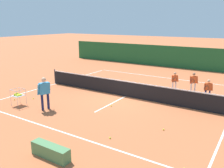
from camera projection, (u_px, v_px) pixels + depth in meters
The scene contains 18 objects.
ground_plane at pixel (125, 96), 14.57m from camera, with size 120.00×120.00×0.00m, color #BC6038.
line_baseline_near at pixel (58, 131), 9.97m from camera, with size 11.67×0.08×0.01m, color white.
line_baseline_far at pixel (162, 77), 19.55m from camera, with size 11.67×0.08×0.01m, color white.
line_sideline_west at pixel (57, 83), 17.62m from camera, with size 0.08×11.76×0.01m, color white.
line_service_center at pixel (125, 96), 14.57m from camera, with size 0.08×6.30×0.01m, color white.
tennis_net at pixel (126, 88), 14.44m from camera, with size 11.98×0.08×1.05m.
instructor at pixel (44, 90), 12.16m from camera, with size 0.46×0.84×1.70m.
student_0 at pixel (175, 80), 15.67m from camera, with size 0.42×0.68×1.22m.
student_1 at pixel (193, 81), 15.11m from camera, with size 0.51×0.66×1.31m.
student_2 at pixel (208, 88), 13.67m from camera, with size 0.50×0.62×1.23m.
ball_cart at pixel (18, 95), 12.90m from camera, with size 0.58×0.58×0.90m.
tennis_ball_0 at pixel (33, 99), 14.06m from camera, with size 0.07×0.07×0.07m, color yellow.
tennis_ball_1 at pixel (111, 106), 12.86m from camera, with size 0.07×0.07×0.07m, color yellow.
tennis_ball_3 at pixel (15, 100), 13.86m from camera, with size 0.07×0.07×0.07m, color yellow.
tennis_ball_4 at pixel (164, 129), 10.01m from camera, with size 0.07×0.07×0.07m, color yellow.
tennis_ball_5 at pixel (110, 138), 9.29m from camera, with size 0.07×0.07×0.07m, color yellow.
windscreen_fence at pixel (181, 57), 23.14m from camera, with size 25.68×0.08×2.12m, color #1E5B2D.
courtside_bench at pixel (51, 151), 7.95m from camera, with size 1.50×0.36×0.46m, color #4C7F4C.
Camera 1 is at (6.82, -12.15, 4.40)m, focal length 38.37 mm.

